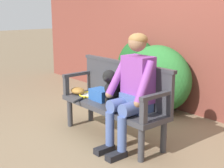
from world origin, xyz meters
TOP-DOWN VIEW (x-y plane):
  - ground_plane at (0.00, 0.00)m, footprint 40.00×40.00m
  - brick_garden_fence at (0.00, 1.66)m, footprint 8.00×0.30m
  - hedge_bush_far_left at (-0.38, 1.25)m, footprint 1.16×0.70m
  - hedge_bush_mid_left at (-0.88, 1.31)m, footprint 0.83×0.60m
  - hedge_bush_mid_right at (-0.78, 1.29)m, footprint 0.93×0.71m
  - garden_bench at (0.00, 0.00)m, footprint 1.51×0.47m
  - bench_backrest at (0.00, 0.20)m, footprint 1.55×0.06m
  - bench_armrest_left_end at (-0.71, -0.08)m, footprint 0.06×0.47m
  - bench_armrest_right_end at (0.71, -0.08)m, footprint 0.06×0.47m
  - person_seated at (0.36, -0.01)m, footprint 0.56×0.63m
  - dog_on_bench at (-0.00, 0.02)m, footprint 0.31×0.43m
  - tennis_racket at (-0.49, 0.01)m, footprint 0.39×0.57m
  - baseball_glove at (-0.65, -0.05)m, footprint 0.23×0.18m
  - sports_bag at (-0.22, 0.01)m, footprint 0.28×0.21m

SIDE VIEW (x-z plane):
  - ground_plane at x=0.00m, z-range 0.00..0.00m
  - hedge_bush_mid_right at x=-0.78m, z-range 0.00..0.60m
  - garden_bench at x=0.00m, z-range 0.15..0.59m
  - tennis_racket at x=-0.49m, z-range 0.43..0.46m
  - baseball_glove at x=-0.65m, z-range 0.43..0.52m
  - sports_bag at x=-0.22m, z-range 0.43..0.57m
  - hedge_bush_far_left at x=-0.38m, z-range 0.00..1.02m
  - hedge_bush_mid_left at x=-0.88m, z-range 0.00..1.06m
  - bench_armrest_left_end at x=-0.71m, z-range 0.49..0.77m
  - bench_armrest_right_end at x=0.71m, z-range 0.49..0.77m
  - dog_on_bench at x=0.00m, z-range 0.43..0.87m
  - bench_backrest at x=0.00m, z-range 0.44..0.94m
  - person_seated at x=0.36m, z-range 0.06..1.36m
  - brick_garden_fence at x=0.00m, z-range 0.00..2.37m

